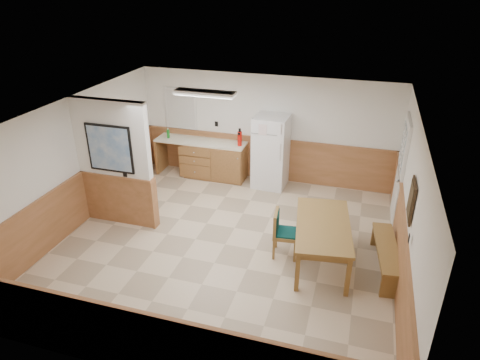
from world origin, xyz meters
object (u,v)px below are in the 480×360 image
(dining_table, at_px, (323,229))
(dining_bench, at_px, (387,252))
(soap_bottle, at_px, (168,134))
(fire_extinguisher, at_px, (240,138))
(refrigerator, at_px, (271,152))
(dining_chair, at_px, (281,230))

(dining_table, distance_m, dining_bench, 1.11)
(dining_bench, xyz_separation_m, soap_bottle, (-5.12, 2.54, 0.67))
(fire_extinguisher, bearing_deg, dining_bench, -42.62)
(dining_bench, bearing_deg, dining_table, 178.22)
(soap_bottle, bearing_deg, refrigerator, -0.06)
(dining_table, distance_m, fire_extinguisher, 3.51)
(soap_bottle, bearing_deg, fire_extinguisher, 0.68)
(dining_table, distance_m, soap_bottle, 4.84)
(dining_bench, bearing_deg, soap_bottle, 147.04)
(refrigerator, relative_size, soap_bottle, 7.83)
(dining_table, bearing_deg, soap_bottle, 138.82)
(dining_chair, bearing_deg, dining_bench, -3.27)
(dining_bench, relative_size, soap_bottle, 7.21)
(dining_bench, bearing_deg, fire_extinguisher, 135.80)
(refrigerator, height_order, soap_bottle, refrigerator)
(dining_table, relative_size, dining_chair, 2.21)
(dining_bench, relative_size, dining_chair, 1.82)
(dining_table, height_order, fire_extinguisher, fire_extinguisher)
(refrigerator, height_order, dining_bench, refrigerator)
(dining_bench, bearing_deg, dining_chair, 175.91)
(refrigerator, relative_size, fire_extinguisher, 4.07)
(dining_chair, distance_m, fire_extinguisher, 3.12)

